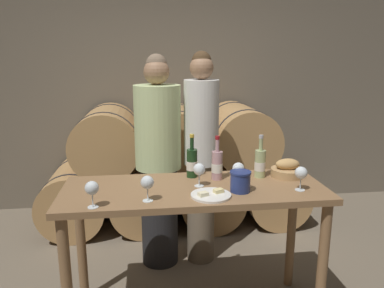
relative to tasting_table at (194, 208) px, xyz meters
The scene contains 16 objects.
stone_wall_back 2.26m from the tasting_table, 90.00° to the left, with size 10.00×0.12×3.20m.
barrel_stack 1.54m from the tasting_table, 90.00° to the left, with size 2.68×0.91×1.23m.
tasting_table is the anchor object (origin of this frame).
person_left 0.75m from the tasting_table, 105.65° to the left, with size 0.37×0.37×1.74m.
person_right 0.74m from the tasting_table, 78.27° to the left, with size 0.28×0.28×1.76m.
wine_bottle_red 0.32m from the tasting_table, 87.35° to the left, with size 0.07×0.07×0.30m.
wine_bottle_white 0.54m from the tasting_table, 17.29° to the left, with size 0.07×0.07×0.29m.
wine_bottle_rose 0.32m from the tasting_table, 39.16° to the left, with size 0.07×0.07×0.30m.
blue_crock 0.35m from the tasting_table, 22.42° to the right, with size 0.13×0.13×0.13m.
bread_basket 0.70m from the tasting_table, 12.07° to the left, with size 0.22×0.22×0.12m.
cheese_plate 0.24m from the tasting_table, 66.00° to the right, with size 0.24×0.24×0.04m.
wine_glass_far_left 0.69m from the tasting_table, 156.92° to the right, with size 0.08×0.08×0.15m.
wine_glass_left 0.43m from the tasting_table, 146.32° to the right, with size 0.08×0.08×0.15m.
wine_glass_center 0.25m from the tasting_table, 24.79° to the left, with size 0.08×0.08×0.15m.
wine_glass_right 0.37m from the tasting_table, ahead, with size 0.08×0.08×0.15m.
wine_glass_far_right 0.70m from the tasting_table, 11.97° to the right, with size 0.08×0.08×0.15m.
Camera 1 is at (-0.29, -2.21, 1.72)m, focal length 35.00 mm.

